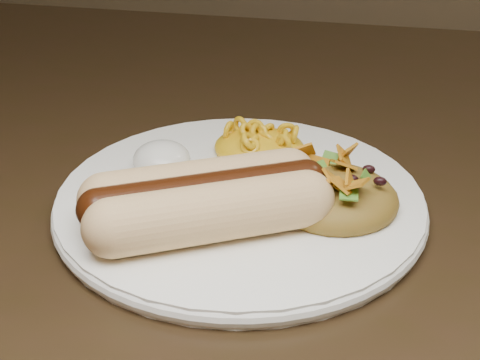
# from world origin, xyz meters

# --- Properties ---
(table) EXTENTS (1.60, 0.90, 0.75)m
(table) POSITION_xyz_m (0.00, 0.00, 0.66)
(table) COLOR black
(table) RESTS_ON floor
(plate) EXTENTS (0.34, 0.34, 0.01)m
(plate) POSITION_xyz_m (-0.06, -0.06, 0.76)
(plate) COLOR white
(plate) RESTS_ON table
(hotdog) EXTENTS (0.14, 0.13, 0.04)m
(hotdog) POSITION_xyz_m (-0.08, -0.10, 0.78)
(hotdog) COLOR #F0CF84
(hotdog) RESTS_ON plate
(mac_and_cheese) EXTENTS (0.09, 0.08, 0.03)m
(mac_and_cheese) POSITION_xyz_m (-0.06, 0.01, 0.78)
(mac_and_cheese) COLOR yellow
(mac_and_cheese) RESTS_ON plate
(sour_cream) EXTENTS (0.05, 0.05, 0.03)m
(sour_cream) POSITION_xyz_m (-0.13, -0.03, 0.78)
(sour_cream) COLOR white
(sour_cream) RESTS_ON plate
(taco_salad) EXTENTS (0.09, 0.09, 0.04)m
(taco_salad) POSITION_xyz_m (0.00, -0.06, 0.78)
(taco_salad) COLOR #9E441A
(taco_salad) RESTS_ON plate
(fork) EXTENTS (0.07, 0.13, 0.00)m
(fork) POSITION_xyz_m (-0.10, -0.10, 0.75)
(fork) COLOR white
(fork) RESTS_ON table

